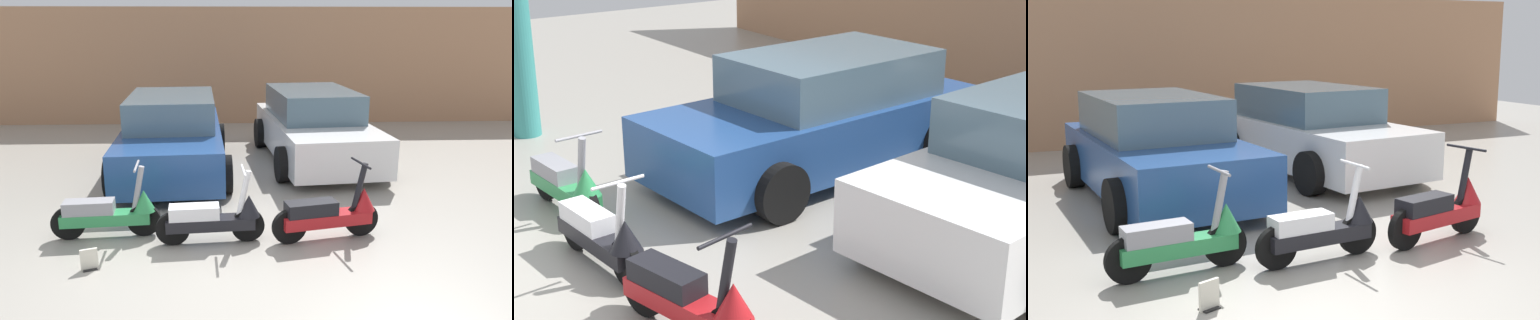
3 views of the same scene
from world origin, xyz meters
The scene contains 8 objects.
ground_plane centered at (0.00, 0.00, 0.00)m, with size 28.00×28.00×0.00m, color #9E998E.
wall_back centered at (0.00, 8.84, 1.61)m, with size 19.60×0.12×3.22m, color tan.
scooter_front_left centered at (-1.31, 0.96, 0.36)m, with size 1.44×0.52×1.00m.
scooter_front_right centered at (0.10, 0.73, 0.35)m, with size 1.43×0.51×0.99m.
scooter_front_center centered at (1.64, 0.78, 0.37)m, with size 1.48×0.63×1.04m.
car_rear_left centered at (-0.83, 4.06, 0.70)m, with size 2.32×4.44×1.47m.
car_rear_center centered at (2.02, 4.77, 0.70)m, with size 2.41×4.47×1.46m.
placard_near_left_scooter centered at (-1.36, 0.04, 0.11)m, with size 0.20×0.17×0.26m.
Camera 3 is at (-2.90, -4.89, 2.28)m, focal length 45.00 mm.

